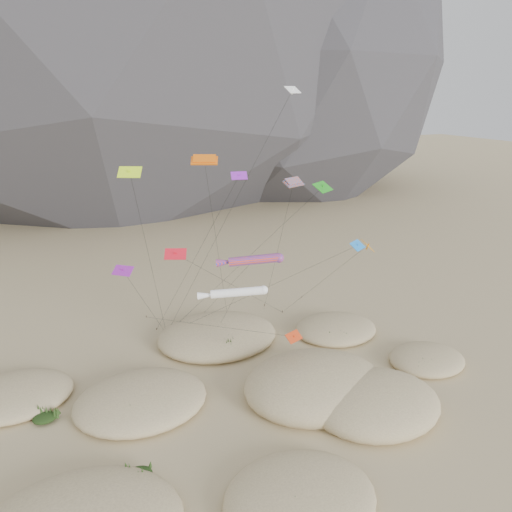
# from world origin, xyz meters

# --- Properties ---
(ground) EXTENTS (500.00, 500.00, 0.00)m
(ground) POSITION_xyz_m (0.00, 0.00, 0.00)
(ground) COLOR #CCB789
(ground) RESTS_ON ground
(dunes) EXTENTS (53.20, 38.36, 4.58)m
(dunes) POSITION_xyz_m (-2.11, 3.71, 0.75)
(dunes) COLOR #CCB789
(dunes) RESTS_ON ground
(dune_grass) EXTENTS (43.16, 26.96, 1.48)m
(dune_grass) POSITION_xyz_m (-0.76, 3.85, 0.83)
(dune_grass) COLOR black
(dune_grass) RESTS_ON ground
(kite_stakes) EXTENTS (22.90, 6.13, 0.30)m
(kite_stakes) POSITION_xyz_m (2.26, 23.75, 0.15)
(kite_stakes) COLOR #3F2D1E
(kite_stakes) RESTS_ON ground
(rainbow_tube_kite) EXTENTS (6.94, 16.20, 13.07)m
(rainbow_tube_kite) POSITION_xyz_m (1.58, 11.33, 12.25)
(rainbow_tube_kite) COLOR #FF451A
(rainbow_tube_kite) RESTS_ON ground
(white_tube_kite) EXTENTS (7.07, 12.31, 10.31)m
(white_tube_kite) POSITION_xyz_m (-1.14, 9.57, 9.58)
(white_tube_kite) COLOR white
(white_tube_kite) RESTS_ON ground
(orange_parafoil) EXTENTS (7.43, 11.87, 23.59)m
(orange_parafoil) POSITION_xyz_m (-3.00, 12.43, 22.84)
(orange_parafoil) COLOR #DE5C0B
(orange_parafoil) RESTS_ON ground
(multi_parafoil) EXTENTS (4.37, 14.98, 21.11)m
(multi_parafoil) POSITION_xyz_m (5.73, 10.07, 20.39)
(multi_parafoil) COLOR #F04F19
(multi_parafoil) RESTS_ON ground
(delta_kites) EXTENTS (29.63, 24.01, 30.00)m
(delta_kites) POSITION_xyz_m (2.62, 10.79, 16.19)
(delta_kites) COLOR #199116
(delta_kites) RESTS_ON ground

